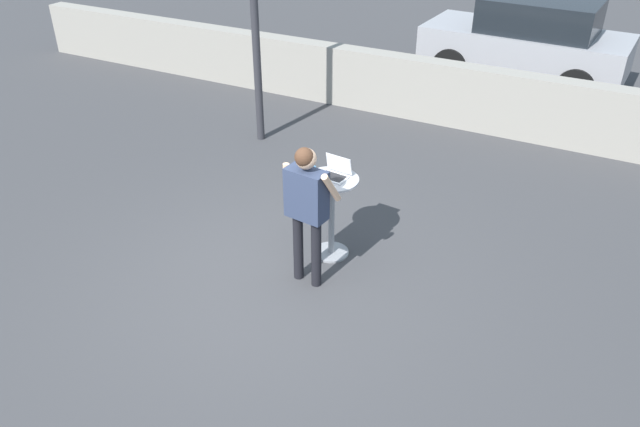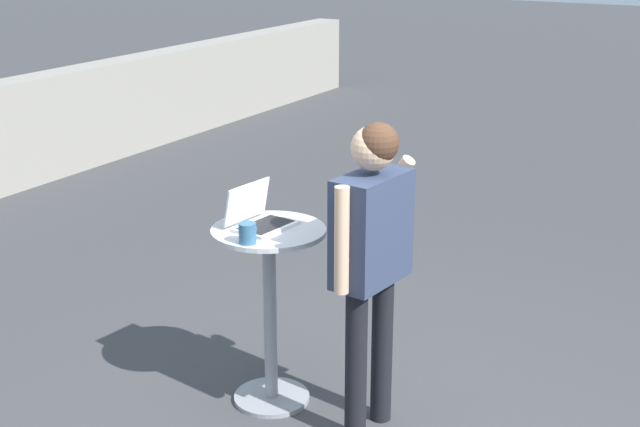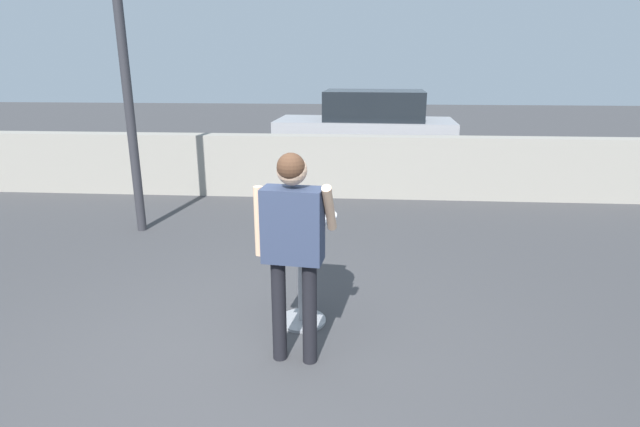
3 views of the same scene
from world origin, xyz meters
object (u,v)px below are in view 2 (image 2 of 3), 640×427
cafe_table (270,295)px  coffee_mug (248,233)px  standing_person (371,242)px  laptop (259,217)px

cafe_table → coffee_mug: bearing=-173.0°
cafe_table → standing_person: size_ratio=0.61×
cafe_table → laptop: (0.01, 0.06, 0.42)m
cafe_table → coffee_mug: 0.48m
cafe_table → laptop: 0.43m
coffee_mug → standing_person: standing_person is taller
laptop → standing_person: standing_person is taller
cafe_table → coffee_mug: (-0.23, -0.03, 0.42)m
coffee_mug → standing_person: bearing=-67.2°
laptop → coffee_mug: size_ratio=2.76×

